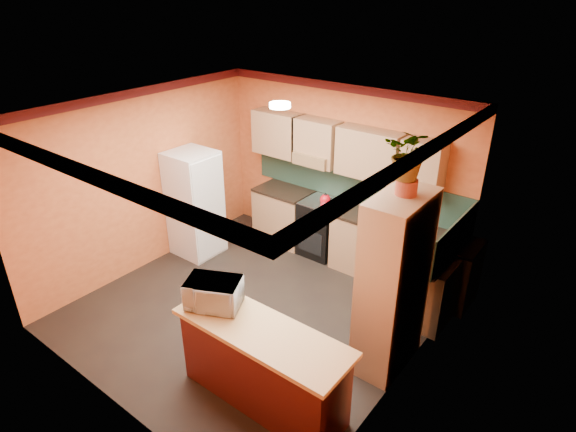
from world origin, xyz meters
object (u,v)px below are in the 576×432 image
Objects in this scene: stove at (321,228)px; breakfast_bar at (263,368)px; fridge at (195,204)px; microwave at (214,293)px; pantry at (393,285)px; base_cabinets_back at (355,240)px.

breakfast_bar is at bearing -66.68° from stove.
microwave is at bearing -38.14° from fridge.
pantry is 1.93m from microwave.
base_cabinets_back is 2.98m from breakfast_bar.
microwave is (-1.39, -1.34, 0.03)m from pantry.
stove is at bearing 36.16° from fridge.
stove is 3.17m from breakfast_bar.
fridge is at bearing -152.25° from base_cabinets_back.
base_cabinets_back is 2.98m from microwave.
base_cabinets_back is 2.03× the size of breakfast_bar.
fridge is 2.82m from microwave.
fridge is 3.04× the size of microwave.
pantry reaches higher than breakfast_bar.
fridge is 0.81× the size of pantry.
fridge is at bearing 148.76° from breakfast_bar.
fridge is 3.37m from breakfast_bar.
stove reaches higher than base_cabinets_back.
base_cabinets_back is 2.15× the size of fridge.
stove is at bearing 141.67° from pantry.
breakfast_bar is (1.25, -2.91, -0.02)m from stove.
microwave reaches higher than breakfast_bar.
fridge reaches higher than stove.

